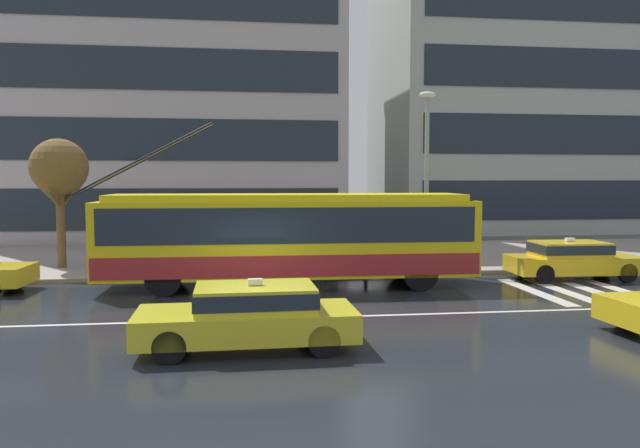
{
  "coord_description": "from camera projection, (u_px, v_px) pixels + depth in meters",
  "views": [
    {
      "loc": [
        -0.51,
        -15.66,
        3.34
      ],
      "look_at": [
        2.09,
        4.04,
        1.88
      ],
      "focal_mm": 34.28,
      "sensor_mm": 36.0,
      "label": 1
    }
  ],
  "objects": [
    {
      "name": "ground_plane",
      "position": [
        260.0,
        308.0,
        15.8
      ],
      "size": [
        160.0,
        160.0,
        0.0
      ],
      "primitive_type": "plane",
      "color": "#21252C"
    },
    {
      "name": "crosswalk_stripe_inner_a",
      "position": [
        563.0,
        291.0,
        18.29
      ],
      "size": [
        0.44,
        4.4,
        0.01
      ],
      "primitive_type": "cube",
      "color": "beige",
      "rests_on": "ground_plane"
    },
    {
      "name": "crosswalk_stripe_center",
      "position": [
        591.0,
        290.0,
        18.41
      ],
      "size": [
        0.44,
        4.4,
        0.01
      ],
      "primitive_type": "cube",
      "color": "beige",
      "rests_on": "ground_plane"
    },
    {
      "name": "crosswalk_stripe_edge_near",
      "position": [
        534.0,
        291.0,
        18.18
      ],
      "size": [
        0.44,
        4.4,
        0.01
      ],
      "primitive_type": "cube",
      "color": "beige",
      "rests_on": "ground_plane"
    },
    {
      "name": "trolleybus",
      "position": [
        289.0,
        236.0,
        18.83
      ],
      "size": [
        12.07,
        2.73,
        5.02
      ],
      "color": "yellow",
      "rests_on": "ground_plane"
    },
    {
      "name": "sidewalk_slab",
      "position": [
        252.0,
        258.0,
        25.33
      ],
      "size": [
        80.0,
        10.0,
        0.14
      ],
      "primitive_type": "cube",
      "color": "gray",
      "rests_on": "ground_plane"
    },
    {
      "name": "taxi_ahead_of_bus",
      "position": [
        572.0,
        258.0,
        20.37
      ],
      "size": [
        4.31,
        1.91,
        1.39
      ],
      "color": "yellow",
      "rests_on": "ground_plane"
    },
    {
      "name": "taxi_oncoming_near",
      "position": [
        250.0,
        314.0,
        12.0
      ],
      "size": [
        4.32,
        1.83,
        1.39
      ],
      "color": "yellow",
      "rests_on": "ground_plane"
    },
    {
      "name": "office_tower_corner_left",
      "position": [
        175.0,
        88.0,
        36.47
      ],
      "size": [
        18.86,
        14.44,
        17.51
      ],
      "color": "#B2AFB0",
      "rests_on": "ground_plane"
    },
    {
      "name": "pedestrian_at_shelter",
      "position": [
        264.0,
        227.0,
        21.15
      ],
      "size": [
        1.29,
        1.29,
        1.93
      ],
      "color": "#494E53",
      "rests_on": "sidewalk_slab"
    },
    {
      "name": "street_lamp",
      "position": [
        427.0,
        163.0,
        21.93
      ],
      "size": [
        0.6,
        0.32,
        6.33
      ],
      "color": "gray",
      "rests_on": "sidewalk_slab"
    },
    {
      "name": "crosswalk_stripe_inner_b",
      "position": [
        618.0,
        289.0,
        18.53
      ],
      "size": [
        0.44,
        4.4,
        0.01
      ],
      "primitive_type": "cube",
      "color": "beige",
      "rests_on": "ground_plane"
    },
    {
      "name": "street_tree_bare",
      "position": [
        59.0,
        169.0,
        21.94
      ],
      "size": [
        2.04,
        2.2,
        4.66
      ],
      "color": "brown",
      "rests_on": "sidewalk_slab"
    },
    {
      "name": "lane_centre_line",
      "position": [
        262.0,
        319.0,
        14.61
      ],
      "size": [
        72.0,
        0.14,
        0.01
      ],
      "primitive_type": "cube",
      "color": "silver",
      "rests_on": "ground_plane"
    },
    {
      "name": "pedestrian_approaching_curb",
      "position": [
        366.0,
        227.0,
        21.46
      ],
      "size": [
        0.92,
        0.92,
        1.98
      ],
      "color": "black",
      "rests_on": "sidewalk_slab"
    },
    {
      "name": "bus_shelter",
      "position": [
        279.0,
        216.0,
        21.93
      ],
      "size": [
        3.55,
        1.86,
        2.46
      ],
      "color": "gray",
      "rests_on": "sidewalk_slab"
    }
  ]
}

